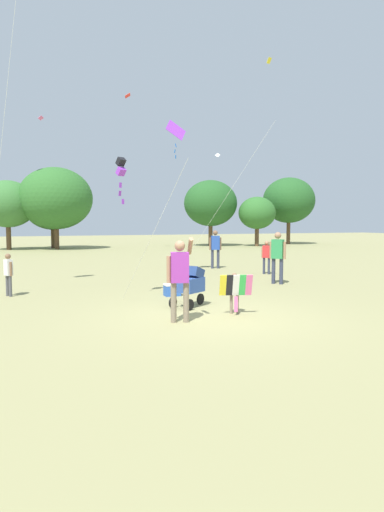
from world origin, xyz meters
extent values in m
plane|color=#938E5B|center=(0.00, 0.00, 0.00)|extent=(120.00, 120.00, 0.00)
cylinder|color=brown|center=(-4.86, 26.91, 0.91)|extent=(0.36, 0.36, 1.81)
ellipsoid|color=#387033|center=(-4.86, 26.91, 3.48)|extent=(4.18, 3.76, 3.55)
cylinder|color=brown|center=(-1.57, 27.84, 0.80)|extent=(0.36, 0.36, 1.60)
ellipsoid|color=#387033|center=(-1.57, 27.84, 3.39)|extent=(4.48, 4.03, 3.80)
cylinder|color=brown|center=(-1.41, 26.25, 0.85)|extent=(0.36, 0.36, 1.69)
ellipsoid|color=#2D6628|center=(-1.41, 26.25, 3.93)|extent=(5.59, 5.03, 4.75)
cylinder|color=brown|center=(11.60, 26.25, 0.93)|extent=(0.36, 0.36, 1.87)
ellipsoid|color=#235623|center=(11.60, 26.25, 3.76)|extent=(4.74, 4.27, 4.03)
cylinder|color=brown|center=(15.29, 24.54, 0.79)|extent=(0.36, 0.36, 1.58)
ellipsoid|color=#2D6628|center=(15.29, 24.54, 2.91)|extent=(3.31, 2.98, 2.82)
cylinder|color=brown|center=(19.84, 26.48, 1.08)|extent=(0.36, 0.36, 2.16)
ellipsoid|color=#235623|center=(19.84, 26.48, 4.18)|extent=(5.05, 4.55, 4.30)
cylinder|color=#7F705B|center=(0.79, 0.10, 0.23)|extent=(0.07, 0.07, 0.47)
cylinder|color=#7F705B|center=(0.65, 0.14, 0.23)|extent=(0.07, 0.07, 0.47)
cube|color=purple|center=(0.72, 0.12, 0.64)|extent=(0.23, 0.18, 0.35)
cylinder|color=brown|center=(0.84, 0.08, 0.62)|extent=(0.05, 0.05, 0.31)
cylinder|color=brown|center=(0.60, 0.15, 0.62)|extent=(0.05, 0.05, 0.31)
sphere|color=brown|center=(0.72, 0.12, 0.89)|extent=(0.12, 0.12, 0.12)
cube|color=pink|center=(0.96, -0.14, 0.69)|extent=(0.19, 0.21, 0.49)
cube|color=green|center=(0.81, -0.10, 0.69)|extent=(0.19, 0.21, 0.49)
cube|color=white|center=(0.67, -0.06, 0.69)|extent=(0.19, 0.21, 0.49)
cube|color=black|center=(0.53, -0.01, 0.69)|extent=(0.19, 0.21, 0.49)
cube|color=yellow|center=(0.38, 0.03, 0.69)|extent=(0.19, 0.21, 0.49)
cube|color=pink|center=(0.66, -0.07, 0.26)|extent=(0.08, 0.03, 0.36)
cylinder|color=#7F705B|center=(-0.88, -0.22, 0.43)|extent=(0.12, 0.12, 0.85)
cylinder|color=#7F705B|center=(-0.62, -0.29, 0.43)|extent=(0.12, 0.12, 0.85)
cube|color=purple|center=(-0.75, -0.25, 1.17)|extent=(0.42, 0.32, 0.64)
cylinder|color=#A37556|center=(-0.98, -0.19, 1.12)|extent=(0.09, 0.09, 0.57)
cylinder|color=#A37556|center=(-0.49, -0.18, 1.61)|extent=(0.23, 0.52, 0.40)
sphere|color=#A37556|center=(-0.75, -0.25, 1.62)|extent=(0.22, 0.22, 0.22)
cylinder|color=black|center=(0.41, 1.43, 0.14)|extent=(0.26, 0.18, 0.28)
cylinder|color=black|center=(-0.40, 1.23, 0.14)|extent=(0.26, 0.18, 0.28)
cylinder|color=black|center=(-0.13, 0.79, 0.14)|extent=(0.26, 0.18, 0.28)
cube|color=#2D4C93|center=(0.06, 1.21, 0.56)|extent=(0.78, 0.71, 0.36)
cube|color=navy|center=(0.16, 1.28, 0.86)|extent=(0.57, 0.57, 0.35)
cylinder|color=black|center=(-0.33, 0.97, 0.96)|extent=(0.29, 0.43, 0.04)
cube|color=black|center=(-1.29, 2.93, 3.74)|extent=(0.29, 0.30, 0.25)
cube|color=purple|center=(-1.29, 2.93, 3.48)|extent=(0.29, 0.30, 0.25)
cube|color=purple|center=(-1.32, 2.91, 3.11)|extent=(0.08, 0.05, 0.14)
cube|color=purple|center=(-1.33, 2.91, 2.89)|extent=(0.09, 0.07, 0.14)
cube|color=purple|center=(-1.26, 2.90, 2.67)|extent=(0.08, 0.04, 0.14)
cylinder|color=silver|center=(-0.90, 1.41, 1.73)|extent=(0.80, 3.04, 3.47)
cylinder|color=silver|center=(-4.31, 3.92, 3.86)|extent=(1.11, 2.40, 7.73)
cube|color=purple|center=(1.90, 7.61, 5.72)|extent=(0.95, 0.37, 0.86)
cube|color=blue|center=(1.89, 7.59, 5.13)|extent=(0.09, 0.09, 0.14)
cube|color=blue|center=(1.87, 7.64, 4.91)|extent=(0.08, 0.09, 0.14)
cube|color=blue|center=(1.90, 7.62, 4.69)|extent=(0.07, 0.07, 0.14)
cylinder|color=silver|center=(3.06, 5.83, 2.77)|extent=(2.33, 3.56, 5.54)
cube|color=yellow|center=(13.20, 19.40, 13.82)|extent=(0.40, 0.37, 0.41)
cube|color=pink|center=(-2.21, 29.51, 10.63)|extent=(0.47, 0.35, 0.34)
cube|color=white|center=(13.43, 28.81, 8.40)|extent=(0.51, 0.29, 0.44)
cube|color=red|center=(3.55, 23.00, 11.29)|extent=(0.47, 0.38, 0.35)
cylinder|color=#33384C|center=(4.35, 3.77, 0.44)|extent=(0.13, 0.13, 0.87)
cylinder|color=#33384C|center=(4.18, 3.98, 0.44)|extent=(0.13, 0.13, 0.87)
cube|color=#2D8C4C|center=(4.26, 3.87, 1.20)|extent=(0.43, 0.44, 0.65)
cylinder|color=#A37556|center=(4.42, 3.69, 1.16)|extent=(0.09, 0.09, 0.58)
cylinder|color=#A37556|center=(4.11, 4.06, 1.16)|extent=(0.09, 0.09, 0.58)
sphere|color=#A37556|center=(4.26, 3.87, 1.66)|extent=(0.23, 0.23, 0.23)
cylinder|color=#33384C|center=(4.21, 9.22, 0.43)|extent=(0.12, 0.12, 0.85)
cylinder|color=#33384C|center=(4.47, 9.15, 0.43)|extent=(0.12, 0.12, 0.85)
cube|color=#284CA8|center=(4.34, 9.19, 1.18)|extent=(0.42, 0.33, 0.64)
cylinder|color=brown|center=(4.12, 9.25, 1.13)|extent=(0.09, 0.09, 0.57)
cylinder|color=brown|center=(4.56, 9.12, 1.13)|extent=(0.09, 0.09, 0.57)
sphere|color=brown|center=(4.34, 9.19, 1.63)|extent=(0.22, 0.22, 0.22)
cylinder|color=#33384C|center=(5.32, 6.53, 0.33)|extent=(0.10, 0.10, 0.67)
cylinder|color=#33384C|center=(5.45, 6.37, 0.33)|extent=(0.10, 0.10, 0.67)
cube|color=red|center=(5.38, 6.45, 0.92)|extent=(0.33, 0.34, 0.50)
cylinder|color=#A37556|center=(5.27, 6.59, 0.88)|extent=(0.07, 0.07, 0.45)
cylinder|color=#A37556|center=(5.50, 6.31, 0.88)|extent=(0.07, 0.07, 0.45)
sphere|color=#A37556|center=(5.38, 6.45, 1.27)|extent=(0.17, 0.17, 0.17)
cylinder|color=#4C4C51|center=(-4.26, 4.62, 0.30)|extent=(0.09, 0.09, 0.60)
cylinder|color=#4C4C51|center=(-4.18, 4.46, 0.30)|extent=(0.09, 0.09, 0.60)
cube|color=silver|center=(-4.22, 4.54, 0.83)|extent=(0.26, 0.31, 0.45)
cylinder|color=brown|center=(-4.29, 4.69, 0.80)|extent=(0.07, 0.07, 0.40)
cylinder|color=brown|center=(-4.15, 4.39, 0.80)|extent=(0.07, 0.07, 0.40)
sphere|color=brown|center=(-4.22, 4.54, 1.15)|extent=(0.16, 0.16, 0.16)
cube|color=#2D5BB7|center=(0.15, 2.93, 0.15)|extent=(0.44, 0.32, 0.30)
cube|color=white|center=(0.15, 2.93, 0.33)|extent=(0.45, 0.33, 0.05)
camera|label=1|loc=(-3.78, -8.74, 2.12)|focal=30.33mm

